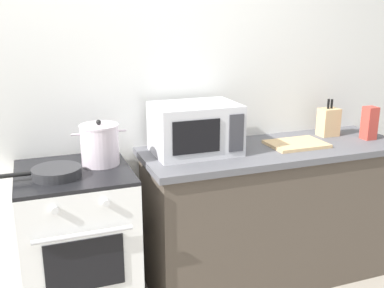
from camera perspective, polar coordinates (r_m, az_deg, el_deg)
name	(u,v)px	position (r m, az deg, el deg)	size (l,w,h in m)	color
back_wall	(168,92)	(2.87, -3.13, 6.68)	(4.40, 0.10, 2.50)	silver
lower_cabinet_right	(272,216)	(3.03, 10.16, -9.09)	(1.64, 0.56, 0.88)	#4C4238
countertop_right	(275,150)	(2.87, 10.60, -0.73)	(1.70, 0.60, 0.04)	#59595E
stove	(79,247)	(2.65, -14.26, -12.70)	(0.60, 0.64, 0.92)	white
stock_pot	(100,144)	(2.51, -11.71, -0.06)	(0.30, 0.21, 0.25)	silver
frying_pan	(55,172)	(2.39, -17.10, -3.49)	(0.45, 0.25, 0.05)	#28282B
microwave	(195,129)	(2.66, 0.41, 1.99)	(0.50, 0.37, 0.30)	silver
cutting_board	(297,144)	(2.92, 13.23, 0.01)	(0.36, 0.26, 0.02)	tan
knife_block	(329,122)	(3.20, 17.07, 2.72)	(0.13, 0.10, 0.26)	tan
pasta_box	(369,123)	(3.20, 21.76, 2.51)	(0.08, 0.08, 0.22)	#B73D33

